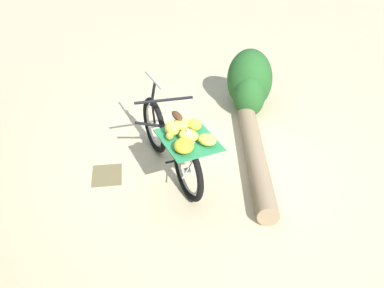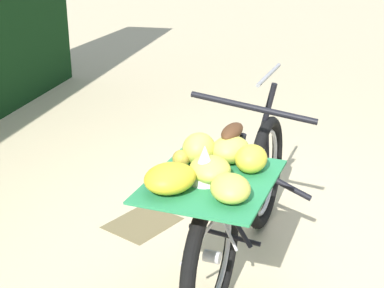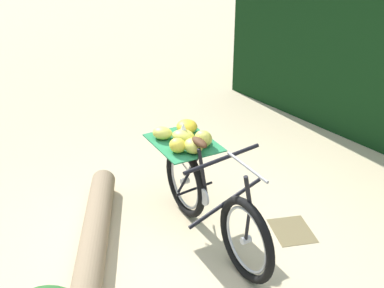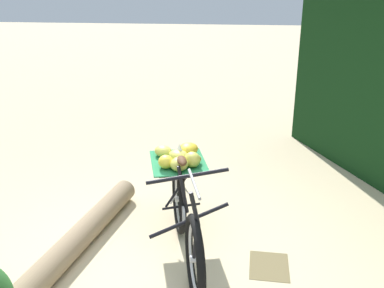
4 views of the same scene
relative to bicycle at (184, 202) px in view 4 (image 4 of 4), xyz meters
The scene contains 4 objects.
ground_plane 0.56m from the bicycle, ahead, with size 60.00×60.00×0.00m, color beige.
bicycle is the anchor object (origin of this frame).
fallen_log 1.13m from the bicycle, 78.07° to the right, with size 0.24×0.24×2.35m, color #937A5B.
leaf_litter_patch 0.99m from the bicycle, 79.37° to the left, with size 0.44×0.36×0.01m, color olive.
Camera 4 is at (3.25, 0.61, 2.40)m, focal length 39.12 mm.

